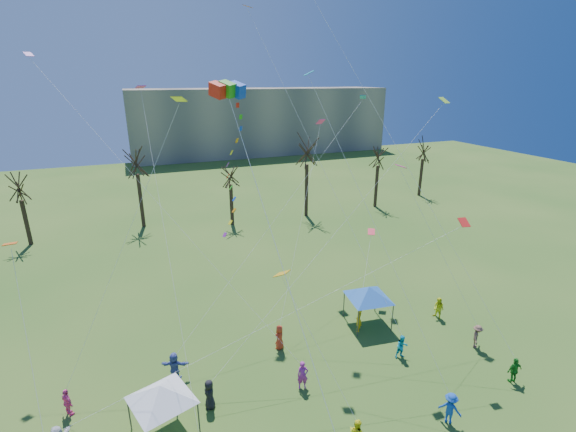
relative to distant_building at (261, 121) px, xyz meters
name	(u,v)px	position (x,y,z in m)	size (l,w,h in m)	color
distant_building	(261,121)	(0.00, 0.00, 0.00)	(60.00, 14.00, 15.00)	gray
bare_tree_row	(209,168)	(-21.45, -46.48, -0.51)	(67.18, 9.39, 10.84)	black
big_box_kite	(238,173)	(-24.91, -73.85, 5.03)	(1.87, 6.29, 17.75)	red
canopy_tent_white	(161,393)	(-29.96, -76.63, -5.00)	(3.73, 3.73, 2.95)	#3F3F44
canopy_tent_blue	(369,292)	(-15.17, -72.06, -4.94)	(4.01, 4.01, 3.03)	#3F3F44
festival_crowd	(300,381)	(-22.51, -76.67, -6.64)	(26.19, 10.16, 1.82)	red
small_kites_aloft	(294,149)	(-20.21, -70.00, 5.38)	(27.17, 17.95, 32.97)	#FF620D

